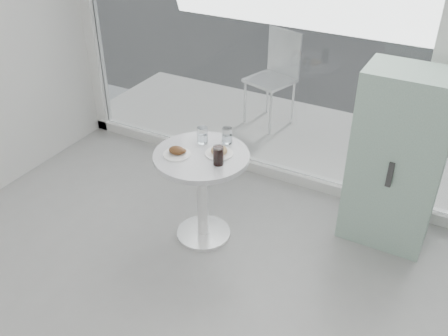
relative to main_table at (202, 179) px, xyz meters
The scene contains 10 objects.
storefront 1.70m from the main_table, 62.44° to the left, with size 5.00×0.14×3.00m.
main_table is the anchor object (origin of this frame).
patio_deck 2.03m from the main_table, 75.26° to the left, with size 5.60×1.60×0.05m, color beige.
mint_cabinet 1.48m from the main_table, 29.08° to the left, with size 0.66×0.46×1.42m.
patio_chair 2.11m from the main_table, 98.20° to the left, with size 0.56×0.56×1.03m.
plate_fritter 0.30m from the main_table, 146.62° to the right, with size 0.20×0.20×0.07m.
plate_donut 0.27m from the main_table, 27.27° to the left, with size 0.21×0.21×0.05m.
water_tumbler_a 0.32m from the main_table, 117.43° to the left, with size 0.08×0.08×0.13m.
water_tumbler_b 0.38m from the main_table, 69.77° to the left, with size 0.08×0.08×0.13m.
cola_glass 0.35m from the main_table, 19.55° to the right, with size 0.08×0.08×0.14m.
Camera 1 is at (1.16, -0.81, 2.66)m, focal length 40.00 mm.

